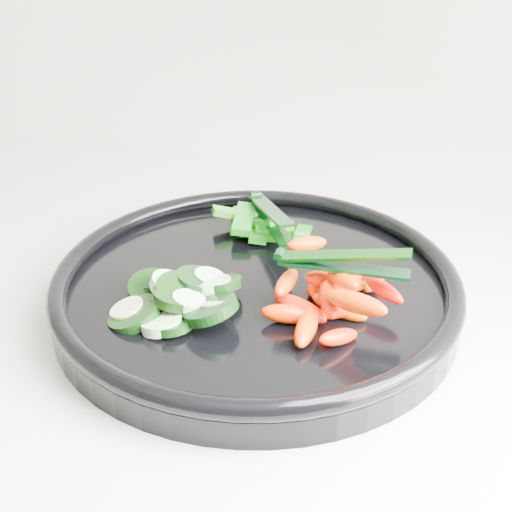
# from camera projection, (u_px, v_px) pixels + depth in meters

# --- Properties ---
(veggie_tray) EXTENTS (0.48, 0.48, 0.04)m
(veggie_tray) POSITION_uv_depth(u_px,v_px,m) (256.00, 289.00, 0.66)
(veggie_tray) COLOR black
(veggie_tray) RESTS_ON counter
(cucumber_pile) EXTENTS (0.13, 0.12, 0.04)m
(cucumber_pile) POSITION_uv_depth(u_px,v_px,m) (177.00, 295.00, 0.62)
(cucumber_pile) COLOR black
(cucumber_pile) RESTS_ON veggie_tray
(carrot_pile) EXTENTS (0.12, 0.14, 0.05)m
(carrot_pile) POSITION_uv_depth(u_px,v_px,m) (330.00, 296.00, 0.60)
(carrot_pile) COLOR #E34700
(carrot_pile) RESTS_ON veggie_tray
(pepper_pile) EXTENTS (0.11, 0.08, 0.04)m
(pepper_pile) POSITION_uv_depth(u_px,v_px,m) (258.00, 225.00, 0.74)
(pepper_pile) COLOR #206809
(pepper_pile) RESTS_ON veggie_tray
(tong_carrot) EXTENTS (0.11, 0.02, 0.02)m
(tong_carrot) POSITION_uv_depth(u_px,v_px,m) (339.00, 261.00, 0.59)
(tong_carrot) COLOR black
(tong_carrot) RESTS_ON carrot_pile
(tong_pepper) EXTENTS (0.07, 0.11, 0.02)m
(tong_pepper) POSITION_uv_depth(u_px,v_px,m) (270.00, 214.00, 0.72)
(tong_pepper) COLOR black
(tong_pepper) RESTS_ON pepper_pile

